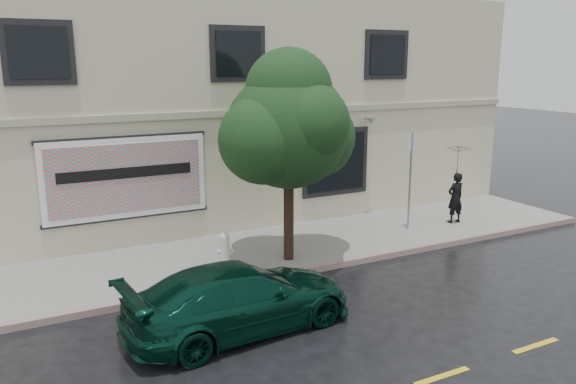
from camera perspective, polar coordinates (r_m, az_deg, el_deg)
name	(u,v)px	position (r m, az deg, el deg)	size (l,w,h in m)	color
ground	(330,298)	(12.40, 4.27, -10.68)	(90.00, 90.00, 0.00)	black
sidewalk	(266,251)	(15.04, -2.23, -5.99)	(20.00, 3.50, 0.15)	gray
curb	(297,272)	(13.57, 0.94, -8.14)	(20.00, 0.18, 0.16)	gray
road_marking	(442,376)	(9.93, 15.40, -17.59)	(19.00, 0.12, 0.01)	gold
building	(194,106)	(19.63, -9.54, 8.58)	(20.00, 8.12, 7.00)	#BDB598
billboard	(126,178)	(15.11, -16.11, 1.37)	(4.30, 0.16, 2.20)	white
car	(240,298)	(10.81, -4.91, -10.68)	(1.96, 4.44, 1.29)	#072D21
pedestrian	(455,198)	(17.90, 16.64, -0.57)	(0.57, 0.37, 1.56)	black
umbrella	(458,161)	(17.68, 16.88, 3.02)	(0.97, 0.97, 0.72)	black
street_tree	(289,129)	(13.47, 0.07, 6.39)	(2.89, 2.89, 4.72)	#301F15
fire_hydrant	(224,251)	(13.58, -6.47, -5.95)	(0.36, 0.34, 0.88)	beige
sign_pole	(410,173)	(16.68, 12.33, 1.93)	(0.35, 0.06, 2.86)	gray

